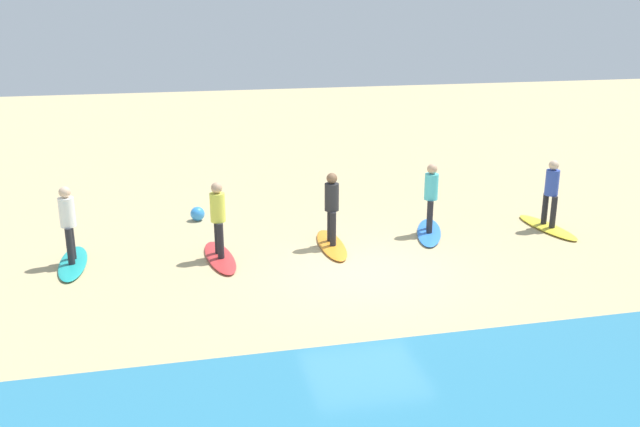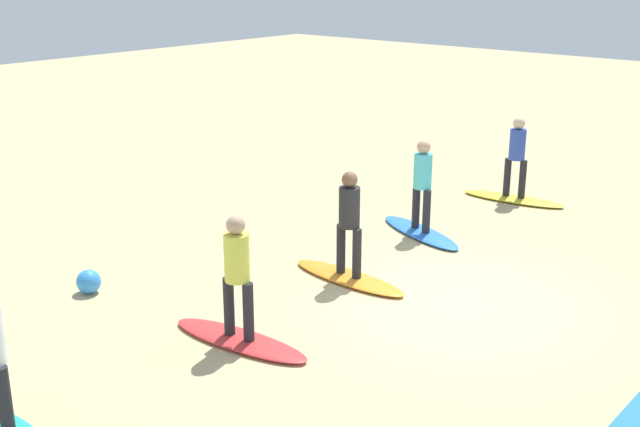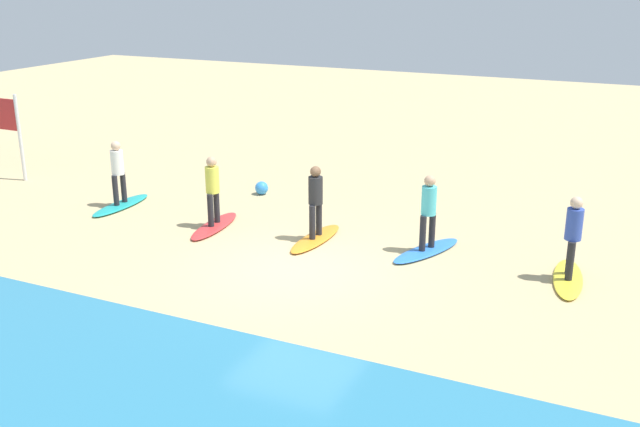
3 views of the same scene
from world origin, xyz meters
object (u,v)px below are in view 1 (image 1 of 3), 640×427
Objects in this scene: surfboard_red at (220,257)px; surfboard_teal at (73,263)px; surfer_teal at (68,219)px; surfboard_orange at (331,245)px; surfer_yellow at (551,188)px; surfer_blue at (431,193)px; beach_ball at (198,214)px; surfboard_blue at (429,232)px; surfboard_yellow at (547,227)px; surfer_red at (218,214)px; surfer_orange at (332,203)px.

surfboard_red and surfboard_teal have the same top height.
surfer_teal is (3.07, -0.35, 0.99)m from surfboard_red.
surfboard_orange is at bearing 88.93° from surfboard_red.
surfboard_teal is (11.09, -0.07, -0.99)m from surfer_yellow.
surfboard_orange is 1.00× the size of surfboard_teal.
surfer_blue is 1.00× the size of surfer_teal.
beach_ball is (8.34, -2.57, -0.86)m from surfer_yellow.
surfboard_blue is 1.00× the size of surfboard_orange.
surfer_yellow reaches higher than surfboard_yellow.
surfer_red is at bearing 173.51° from surfer_teal.
surfboard_orange is 1.28× the size of surfer_orange.
beach_ball is at bearing -42.41° from surfer_orange.
surfer_orange is (2.49, 0.34, 0.99)m from surfboard_blue.
surfer_teal is (5.62, -0.12, 0.99)m from surfboard_orange.
surfboard_teal is (8.11, 0.22, 0.00)m from surfboard_blue.
surfer_red reaches higher than surfboard_teal.
surfboard_teal is at bearing -90.00° from surfer_teal.
surfboard_yellow is 11.13m from surfer_teal.
surfboard_blue is at bearing -90.00° from surfer_blue.
surfboard_yellow is at bearing 162.85° from beach_ball.
surfboard_red is at bearing 2.01° from surfer_yellow.
surfer_orange is at bearing -96.80° from surfboard_yellow.
surfboard_orange is at bearing 178.81° from surfer_teal.
surfer_yellow is 1.00× the size of surfer_red.
surfer_yellow is 1.00× the size of surfer_orange.
surfboard_teal is at bearing -67.45° from surfboard_blue.
surfboard_blue and surfboard_teal have the same top height.
surfer_red is (5.04, 0.57, 0.99)m from surfboard_blue.
surfer_blue reaches higher than surfboard_blue.
surfer_orange is 0.78× the size of surfboard_red.
beach_ball is at bearing -23.06° from surfer_blue.
surfer_yellow is at bearing 92.74° from surfboard_orange.
surfer_orange is at bearing 88.93° from surfboard_red.
surfboard_yellow is 8.08m from surfer_red.
surfer_orange is 0.78× the size of surfboard_teal.
surfer_blue is at bearing 20.98° from surfboard_blue.
surfer_blue and surfer_orange have the same top height.
surfer_orange is 5.62m from surfer_teal.
beach_ball reaches higher than surfboard_yellow.
surfboard_orange is 5.71m from surfer_teal.
surfer_orange is at bearing 92.23° from surfboard_orange.
beach_ball is (0.32, -2.85, 0.14)m from surfboard_red.
surfer_teal is at bearing -1.06° from surfboard_teal.
surfer_orange is 2.56m from surfer_red.
surfboard_yellow is at bearing -177.99° from surfer_red.
surfboard_orange is at bearing 87.75° from surfboard_teal.
surfboard_orange is 5.83× the size of beach_ball.
surfboard_red is 1.00× the size of surfboard_teal.
surfboard_orange is 5.62m from surfboard_teal.
surfboard_blue is 5.83m from beach_ball.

